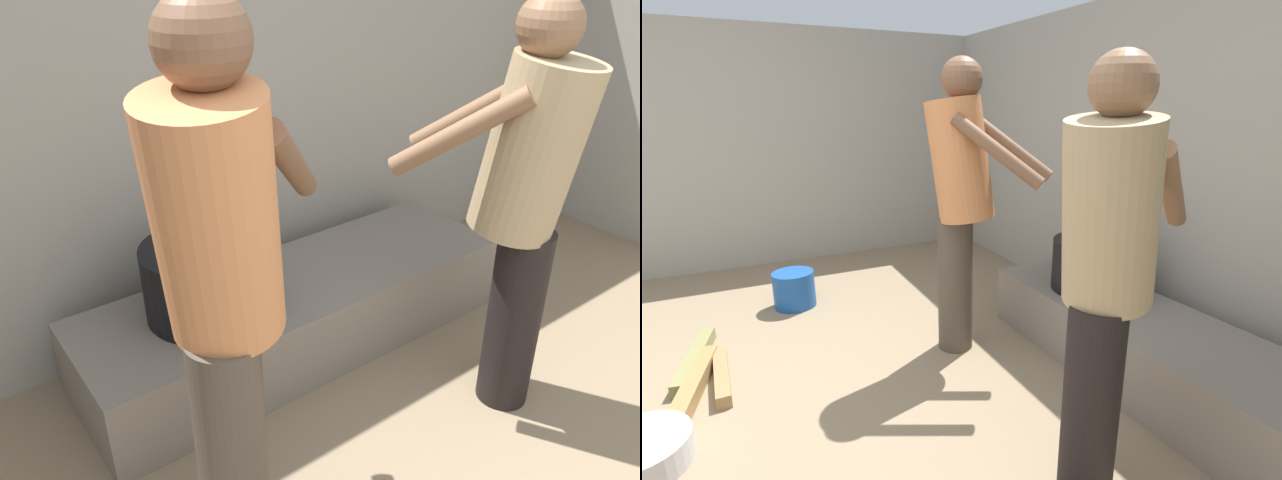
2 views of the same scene
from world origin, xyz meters
TOP-DOWN VIEW (x-y plane):
  - ground_plane at (0.00, 0.00)m, footprint 10.47×10.47m
  - block_enclosure_left at (-2.62, 0.00)m, footprint 0.20×5.30m
  - block_enclosure_rear at (0.00, 2.55)m, footprint 5.44×0.20m
  - hearth_ledge at (0.34, 2.03)m, footprint 1.94×0.60m
  - cooking_pot_main at (-0.09, 2.04)m, footprint 0.47×0.47m
  - cook_in_orange_shirt at (-0.38, 1.33)m, footprint 0.70×0.70m
  - cook_in_tan_shirt at (0.78, 1.28)m, footprint 0.60×0.72m
  - bucket_blue_plastic at (-1.43, 0.54)m, footprint 0.28×0.28m
  - firewood_pile at (-0.67, -0.04)m, footprint 0.96×0.27m

SIDE VIEW (x-z plane):
  - ground_plane at x=0.00m, z-range 0.00..0.00m
  - firewood_pile at x=-0.67m, z-range 0.00..0.08m
  - bucket_blue_plastic at x=-1.43m, z-range 0.00..0.25m
  - hearth_ledge at x=0.34m, z-range 0.00..0.35m
  - cooking_pot_main at x=-0.09m, z-range 0.12..0.87m
  - cook_in_tan_shirt at x=0.78m, z-range 0.11..1.66m
  - cook_in_orange_shirt at x=-0.38m, z-range 0.12..1.74m
  - block_enclosure_left at x=-2.62m, z-range 0.00..2.03m
  - block_enclosure_rear at x=0.00m, z-range 0.00..2.03m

